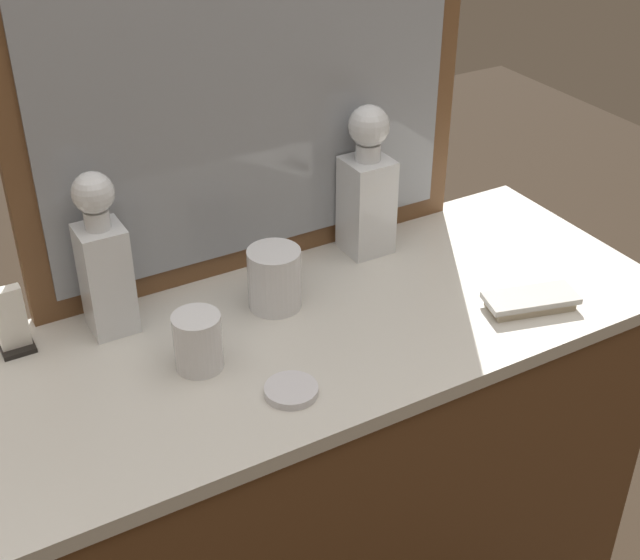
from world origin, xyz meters
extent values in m
cube|color=brown|center=(0.00, 0.00, 0.45)|extent=(1.14, 0.47, 0.91)
cube|color=silver|center=(0.00, 0.00, 0.92)|extent=(1.18, 0.48, 0.03)
cube|color=brown|center=(0.00, 0.23, 1.33)|extent=(0.81, 0.03, 0.79)
cube|color=gray|center=(0.00, 0.21, 1.33)|extent=(0.73, 0.01, 0.71)
cube|color=white|center=(0.19, 0.16, 1.02)|extent=(0.08, 0.08, 0.18)
cube|color=brown|center=(0.19, 0.16, 1.00)|extent=(0.07, 0.07, 0.14)
cylinder|color=white|center=(0.19, 0.16, 1.13)|extent=(0.04, 0.04, 0.03)
sphere|color=white|center=(0.19, 0.16, 1.18)|extent=(0.07, 0.07, 0.07)
cube|color=white|center=(-0.30, 0.15, 1.02)|extent=(0.07, 0.07, 0.18)
cube|color=brown|center=(-0.30, 0.15, 0.99)|extent=(0.06, 0.06, 0.11)
cylinder|color=white|center=(-0.30, 0.15, 1.13)|extent=(0.04, 0.04, 0.03)
sphere|color=white|center=(-0.30, 0.15, 1.17)|extent=(0.06, 0.06, 0.06)
cylinder|color=white|center=(-0.04, 0.08, 0.99)|extent=(0.09, 0.09, 0.10)
cylinder|color=silver|center=(-0.04, 0.08, 0.94)|extent=(0.08, 0.08, 0.01)
cylinder|color=white|center=(-0.21, -0.01, 0.98)|extent=(0.07, 0.07, 0.09)
cylinder|color=silver|center=(-0.21, -0.01, 0.94)|extent=(0.07, 0.07, 0.01)
cube|color=#B7A88C|center=(0.32, -0.14, 0.94)|extent=(0.15, 0.09, 0.01)
cube|color=#B7B5AD|center=(0.32, -0.14, 0.95)|extent=(0.17, 0.10, 0.01)
cylinder|color=silver|center=(-0.13, -0.14, 0.94)|extent=(0.08, 0.08, 0.01)
cube|color=black|center=(-0.44, 0.17, 0.94)|extent=(0.05, 0.05, 0.01)
cube|color=white|center=(-0.44, 0.17, 0.99)|extent=(0.05, 0.02, 0.11)
camera|label=1|loc=(-0.57, -1.01, 1.74)|focal=48.92mm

